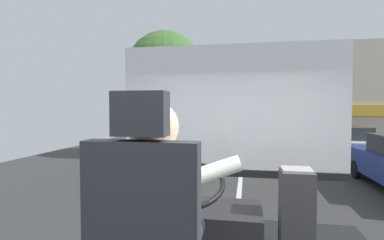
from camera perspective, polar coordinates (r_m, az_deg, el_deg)
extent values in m
cube|color=#333333|center=(10.73, 9.52, -8.98)|extent=(18.00, 44.00, 0.05)
cube|color=silver|center=(10.73, 9.52, -8.83)|extent=(0.12, 39.60, 0.00)
cube|color=#28282D|center=(1.29, -9.73, -18.67)|extent=(0.48, 0.10, 0.66)
cube|color=#28282D|center=(1.21, -9.87, 1.21)|extent=(0.22, 0.10, 0.18)
cylinder|color=silver|center=(1.45, -7.41, -17.60)|extent=(0.38, 0.38, 0.60)
cube|color=black|center=(1.60, -5.21, -12.88)|extent=(0.06, 0.01, 0.37)
sphere|color=beige|center=(1.36, -7.50, -1.27)|extent=(0.24, 0.24, 0.24)
cylinder|color=silver|center=(1.64, -0.57, -11.32)|extent=(0.58, 0.22, 0.26)
cylinder|color=silver|center=(1.69, -8.34, -10.87)|extent=(0.58, 0.22, 0.26)
cube|color=black|center=(2.71, 0.84, -20.21)|extent=(1.10, 0.56, 0.40)
cylinder|color=black|center=(2.27, -0.74, -16.38)|extent=(0.07, 0.22, 0.41)
torus|color=black|center=(2.14, -1.16, -12.20)|extent=(0.56, 0.53, 0.24)
cylinder|color=black|center=(2.14, -1.16, -12.20)|extent=(0.16, 0.16, 0.09)
cube|color=#333338|center=(2.60, 19.38, -17.28)|extent=(0.25, 0.24, 0.74)
cube|color=#9E9993|center=(2.50, 19.50, -8.99)|extent=(0.23, 0.22, 0.02)
cube|color=silver|center=(3.35, 7.50, 2.52)|extent=(2.50, 0.01, 1.40)
cube|color=black|center=(3.43, 7.43, -9.96)|extent=(2.50, 0.08, 0.08)
cylinder|color=#4C3828|center=(12.51, -5.20, -1.04)|extent=(0.36, 0.36, 2.68)
sphere|color=#3C672D|center=(12.60, -5.24, 9.73)|extent=(3.13, 3.13, 3.13)
cube|color=#BCB29E|center=(21.38, 25.93, 4.38)|extent=(11.87, 5.62, 5.84)
cube|color=gold|center=(18.62, 28.21, 1.62)|extent=(11.39, 0.12, 0.60)
cylinder|color=black|center=(10.13, 28.92, -8.27)|extent=(0.14, 0.52, 0.52)
cube|color=silver|center=(13.49, 26.69, -4.32)|extent=(1.81, 4.13, 0.63)
cube|color=#282D33|center=(13.20, 27.03, -2.06)|extent=(1.49, 2.27, 0.48)
cylinder|color=black|center=(15.00, 28.48, -4.91)|extent=(0.14, 0.51, 0.51)
cylinder|color=black|center=(14.56, 21.98, -5.00)|extent=(0.14, 0.51, 0.51)
cylinder|color=black|center=(12.61, 32.08, -6.32)|extent=(0.14, 0.51, 0.51)
cylinder|color=black|center=(12.08, 24.40, -6.53)|extent=(0.14, 0.51, 0.51)
cube|color=maroon|center=(18.24, 22.47, -2.52)|extent=(1.75, 4.47, 0.64)
cube|color=#282D33|center=(17.94, 22.67, -0.79)|extent=(1.43, 2.46, 0.49)
cylinder|color=black|center=(19.80, 23.98, -3.11)|extent=(0.14, 0.52, 0.52)
cylinder|color=black|center=(19.48, 19.22, -3.12)|extent=(0.14, 0.52, 0.52)
cylinder|color=black|center=(17.13, 26.13, -3.97)|extent=(0.14, 0.52, 0.52)
cylinder|color=black|center=(16.76, 20.65, -4.01)|extent=(0.14, 0.52, 0.52)
cube|color=#195633|center=(23.30, 20.36, -1.40)|extent=(1.80, 4.28, 0.67)
cube|color=#282D33|center=(23.01, 20.48, 0.04)|extent=(1.48, 2.35, 0.52)
cylinder|color=black|center=(24.78, 21.78, -1.98)|extent=(0.14, 0.55, 0.55)
cylinder|color=black|center=(24.50, 17.84, -1.97)|extent=(0.14, 0.55, 0.55)
cylinder|color=black|center=(22.19, 23.11, -2.49)|extent=(0.14, 0.55, 0.55)
cylinder|color=black|center=(21.88, 18.72, -2.49)|extent=(0.14, 0.55, 0.55)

